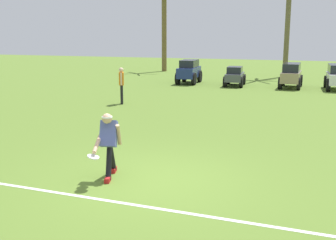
{
  "coord_description": "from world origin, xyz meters",
  "views": [
    {
      "loc": [
        2.94,
        -7.82,
        3.04
      ],
      "look_at": [
        -0.28,
        1.86,
        0.9
      ],
      "focal_mm": 45.0,
      "sensor_mm": 36.0,
      "label": 1
    }
  ],
  "objects_px": {
    "parked_car_slot_b": "(235,76)",
    "frisbee_in_flight": "(93,157)",
    "parked_car_slot_a": "(189,71)",
    "palm_tree_left_of_centre": "(288,12)",
    "parked_car_slot_c": "(291,75)",
    "palm_tree_far_left": "(164,26)",
    "teammate_midfield": "(121,82)",
    "frisbee_thrower": "(109,142)"
  },
  "relations": [
    {
      "from": "frisbee_in_flight",
      "to": "teammate_midfield",
      "type": "bearing_deg",
      "value": 111.38
    },
    {
      "from": "teammate_midfield",
      "to": "parked_car_slot_a",
      "type": "xyz_separation_m",
      "value": [
        0.73,
        8.07,
        -0.2
      ]
    },
    {
      "from": "parked_car_slot_a",
      "to": "palm_tree_left_of_centre",
      "type": "relative_size",
      "value": 0.33
    },
    {
      "from": "frisbee_in_flight",
      "to": "palm_tree_far_left",
      "type": "bearing_deg",
      "value": 105.71
    },
    {
      "from": "parked_car_slot_c",
      "to": "palm_tree_far_left",
      "type": "bearing_deg",
      "value": 143.86
    },
    {
      "from": "parked_car_slot_b",
      "to": "parked_car_slot_c",
      "type": "distance_m",
      "value": 3.1
    },
    {
      "from": "frisbee_thrower",
      "to": "parked_car_slot_a",
      "type": "height_order",
      "value": "frisbee_thrower"
    },
    {
      "from": "parked_car_slot_a",
      "to": "parked_car_slot_b",
      "type": "distance_m",
      "value": 2.84
    },
    {
      "from": "teammate_midfield",
      "to": "parked_car_slot_a",
      "type": "bearing_deg",
      "value": 84.81
    },
    {
      "from": "parked_car_slot_a",
      "to": "palm_tree_left_of_centre",
      "type": "distance_m",
      "value": 8.48
    },
    {
      "from": "palm_tree_left_of_centre",
      "to": "parked_car_slot_c",
      "type": "bearing_deg",
      "value": -83.48
    },
    {
      "from": "frisbee_thrower",
      "to": "palm_tree_far_left",
      "type": "xyz_separation_m",
      "value": [
        -6.91,
        23.77,
        2.64
      ]
    },
    {
      "from": "frisbee_thrower",
      "to": "palm_tree_left_of_centre",
      "type": "xyz_separation_m",
      "value": [
        2.31,
        22.34,
        3.54
      ]
    },
    {
      "from": "teammate_midfield",
      "to": "palm_tree_left_of_centre",
      "type": "distance_m",
      "value": 15.32
    },
    {
      "from": "frisbee_in_flight",
      "to": "parked_car_slot_c",
      "type": "distance_m",
      "value": 17.41
    },
    {
      "from": "palm_tree_far_left",
      "to": "parked_car_slot_a",
      "type": "bearing_deg",
      "value": -60.6
    },
    {
      "from": "parked_car_slot_c",
      "to": "parked_car_slot_a",
      "type": "bearing_deg",
      "value": 178.36
    },
    {
      "from": "parked_car_slot_c",
      "to": "teammate_midfield",
      "type": "bearing_deg",
      "value": -130.03
    },
    {
      "from": "palm_tree_far_left",
      "to": "palm_tree_left_of_centre",
      "type": "height_order",
      "value": "palm_tree_left_of_centre"
    },
    {
      "from": "parked_car_slot_c",
      "to": "palm_tree_far_left",
      "type": "xyz_separation_m",
      "value": [
        -9.87,
        7.21,
        2.72
      ]
    },
    {
      "from": "parked_car_slot_b",
      "to": "frisbee_in_flight",
      "type": "bearing_deg",
      "value": -89.75
    },
    {
      "from": "parked_car_slot_c",
      "to": "palm_tree_left_of_centre",
      "type": "bearing_deg",
      "value": 96.52
    },
    {
      "from": "frisbee_thrower",
      "to": "palm_tree_far_left",
      "type": "relative_size",
      "value": 0.23
    },
    {
      "from": "palm_tree_far_left",
      "to": "frisbee_thrower",
      "type": "bearing_deg",
      "value": -73.8
    },
    {
      "from": "parked_car_slot_c",
      "to": "palm_tree_left_of_centre",
      "type": "xyz_separation_m",
      "value": [
        -0.66,
        5.78,
        3.62
      ]
    },
    {
      "from": "palm_tree_far_left",
      "to": "frisbee_in_flight",
      "type": "bearing_deg",
      "value": -74.29
    },
    {
      "from": "frisbee_thrower",
      "to": "parked_car_slot_b",
      "type": "xyz_separation_m",
      "value": [
        -0.13,
        16.39,
        -0.23
      ]
    },
    {
      "from": "parked_car_slot_b",
      "to": "parked_car_slot_c",
      "type": "xyz_separation_m",
      "value": [
        3.09,
        0.17,
        0.16
      ]
    },
    {
      "from": "parked_car_slot_b",
      "to": "teammate_midfield",
      "type": "bearing_deg",
      "value": -114.61
    },
    {
      "from": "frisbee_thrower",
      "to": "parked_car_slot_c",
      "type": "xyz_separation_m",
      "value": [
        2.97,
        16.56,
        -0.08
      ]
    },
    {
      "from": "parked_car_slot_b",
      "to": "parked_car_slot_c",
      "type": "relative_size",
      "value": 0.92
    },
    {
      "from": "frisbee_thrower",
      "to": "palm_tree_left_of_centre",
      "type": "relative_size",
      "value": 0.2
    },
    {
      "from": "frisbee_thrower",
      "to": "teammate_midfield",
      "type": "bearing_deg",
      "value": 113.0
    },
    {
      "from": "frisbee_thrower",
      "to": "frisbee_in_flight",
      "type": "distance_m",
      "value": 0.61
    },
    {
      "from": "teammate_midfield",
      "to": "parked_car_slot_c",
      "type": "distance_m",
      "value": 10.33
    },
    {
      "from": "palm_tree_far_left",
      "to": "palm_tree_left_of_centre",
      "type": "xyz_separation_m",
      "value": [
        9.21,
        -1.43,
        0.9
      ]
    },
    {
      "from": "frisbee_thrower",
      "to": "teammate_midfield",
      "type": "distance_m",
      "value": 9.4
    },
    {
      "from": "parked_car_slot_b",
      "to": "palm_tree_left_of_centre",
      "type": "xyz_separation_m",
      "value": [
        2.43,
        5.95,
        3.77
      ]
    },
    {
      "from": "palm_tree_left_of_centre",
      "to": "palm_tree_far_left",
      "type": "bearing_deg",
      "value": 171.18
    },
    {
      "from": "parked_car_slot_a",
      "to": "palm_tree_far_left",
      "type": "distance_m",
      "value": 8.52
    },
    {
      "from": "frisbee_in_flight",
      "to": "parked_car_slot_b",
      "type": "bearing_deg",
      "value": 90.25
    },
    {
      "from": "palm_tree_left_of_centre",
      "to": "parked_car_slot_a",
      "type": "bearing_deg",
      "value": -133.07
    }
  ]
}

